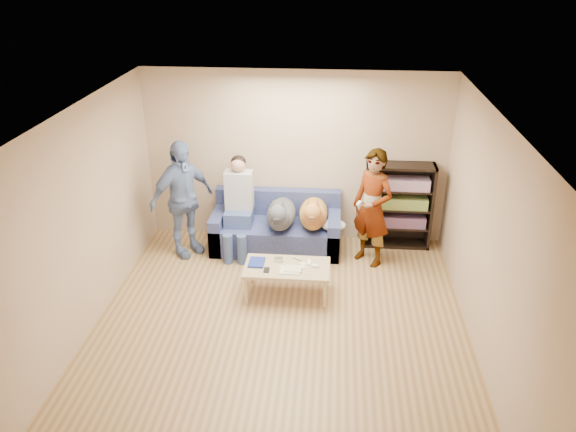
# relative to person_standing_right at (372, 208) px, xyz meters

# --- Properties ---
(ground) EXTENTS (5.00, 5.00, 0.00)m
(ground) POSITION_rel_person_standing_right_xyz_m (-1.13, -1.76, -0.85)
(ground) COLOR olive
(ground) RESTS_ON ground
(ceiling) EXTENTS (5.00, 5.00, 0.00)m
(ceiling) POSITION_rel_person_standing_right_xyz_m (-1.13, -1.76, 1.75)
(ceiling) COLOR white
(ceiling) RESTS_ON ground
(wall_back) EXTENTS (4.50, 0.00, 4.50)m
(wall_back) POSITION_rel_person_standing_right_xyz_m (-1.13, 0.74, 0.45)
(wall_back) COLOR tan
(wall_back) RESTS_ON ground
(wall_front) EXTENTS (4.50, 0.00, 4.50)m
(wall_front) POSITION_rel_person_standing_right_xyz_m (-1.13, -4.26, 0.45)
(wall_front) COLOR tan
(wall_front) RESTS_ON ground
(wall_left) EXTENTS (0.00, 5.00, 5.00)m
(wall_left) POSITION_rel_person_standing_right_xyz_m (-3.38, -1.76, 0.45)
(wall_left) COLOR tan
(wall_left) RESTS_ON ground
(wall_right) EXTENTS (0.00, 5.00, 5.00)m
(wall_right) POSITION_rel_person_standing_right_xyz_m (1.12, -1.76, 0.45)
(wall_right) COLOR tan
(wall_right) RESTS_ON ground
(blanket) EXTENTS (0.37, 0.31, 0.13)m
(blanket) POSITION_rel_person_standing_right_xyz_m (-0.53, 0.14, -0.36)
(blanket) COLOR #B1B1B6
(blanket) RESTS_ON sofa
(person_standing_right) EXTENTS (0.74, 0.71, 1.70)m
(person_standing_right) POSITION_rel_person_standing_right_xyz_m (0.00, 0.00, 0.00)
(person_standing_right) COLOR gray
(person_standing_right) RESTS_ON ground
(person_standing_left) EXTENTS (1.01, 1.03, 1.74)m
(person_standing_left) POSITION_rel_person_standing_right_xyz_m (-2.71, 0.03, 0.02)
(person_standing_left) COLOR #6C7EAD
(person_standing_left) RESTS_ON ground
(held_controller) EXTENTS (0.08, 0.12, 0.03)m
(held_controller) POSITION_rel_person_standing_right_xyz_m (-0.20, -0.20, 0.16)
(held_controller) COLOR white
(held_controller) RESTS_ON person_standing_right
(notebook_blue) EXTENTS (0.20, 0.26, 0.03)m
(notebook_blue) POSITION_rel_person_standing_right_xyz_m (-1.51, -0.91, -0.42)
(notebook_blue) COLOR navy
(notebook_blue) RESTS_ON coffee_table
(papers) EXTENTS (0.26, 0.20, 0.02)m
(papers) POSITION_rel_person_standing_right_xyz_m (-1.06, -1.06, -0.42)
(papers) COLOR silver
(papers) RESTS_ON coffee_table
(magazine) EXTENTS (0.22, 0.17, 0.01)m
(magazine) POSITION_rel_person_standing_right_xyz_m (-1.03, -1.04, -0.41)
(magazine) COLOR beige
(magazine) RESTS_ON coffee_table
(camera_silver) EXTENTS (0.11, 0.06, 0.05)m
(camera_silver) POSITION_rel_person_standing_right_xyz_m (-1.23, -0.84, -0.40)
(camera_silver) COLOR #B1B1B6
(camera_silver) RESTS_ON coffee_table
(controller_a) EXTENTS (0.04, 0.13, 0.03)m
(controller_a) POSITION_rel_person_standing_right_xyz_m (-0.83, -0.86, -0.41)
(controller_a) COLOR white
(controller_a) RESTS_ON coffee_table
(controller_b) EXTENTS (0.09, 0.06, 0.03)m
(controller_b) POSITION_rel_person_standing_right_xyz_m (-0.75, -0.94, -0.41)
(controller_b) COLOR silver
(controller_b) RESTS_ON coffee_table
(headphone_cup_a) EXTENTS (0.07, 0.07, 0.02)m
(headphone_cup_a) POSITION_rel_person_standing_right_xyz_m (-0.91, -0.98, -0.42)
(headphone_cup_a) COLOR white
(headphone_cup_a) RESTS_ON coffee_table
(headphone_cup_b) EXTENTS (0.07, 0.07, 0.02)m
(headphone_cup_b) POSITION_rel_person_standing_right_xyz_m (-0.91, -0.90, -0.42)
(headphone_cup_b) COLOR white
(headphone_cup_b) RESTS_ON coffee_table
(pen_orange) EXTENTS (0.13, 0.06, 0.01)m
(pen_orange) POSITION_rel_person_standing_right_xyz_m (-1.13, -1.12, -0.43)
(pen_orange) COLOR orange
(pen_orange) RESTS_ON coffee_table
(pen_black) EXTENTS (0.13, 0.08, 0.01)m
(pen_black) POSITION_rel_person_standing_right_xyz_m (-0.99, -0.78, -0.43)
(pen_black) COLOR black
(pen_black) RESTS_ON coffee_table
(wallet) EXTENTS (0.07, 0.12, 0.02)m
(wallet) POSITION_rel_person_standing_right_xyz_m (-1.36, -1.08, -0.42)
(wallet) COLOR black
(wallet) RESTS_ON coffee_table
(sofa) EXTENTS (1.90, 0.85, 0.82)m
(sofa) POSITION_rel_person_standing_right_xyz_m (-1.38, 0.33, -0.57)
(sofa) COLOR #515B93
(sofa) RESTS_ON ground
(person_seated) EXTENTS (0.40, 0.73, 1.47)m
(person_seated) POSITION_rel_person_standing_right_xyz_m (-1.92, 0.21, -0.08)
(person_seated) COLOR #3D4D87
(person_seated) RESTS_ON sofa
(dog_gray) EXTENTS (0.42, 1.25, 0.61)m
(dog_gray) POSITION_rel_person_standing_right_xyz_m (-1.30, 0.13, -0.21)
(dog_gray) COLOR #4C4E56
(dog_gray) RESTS_ON sofa
(dog_tan) EXTENTS (0.42, 1.17, 0.60)m
(dog_tan) POSITION_rel_person_standing_right_xyz_m (-0.83, 0.19, -0.21)
(dog_tan) COLOR #AE7B35
(dog_tan) RESTS_ON sofa
(coffee_table) EXTENTS (1.10, 0.60, 0.42)m
(coffee_table) POSITION_rel_person_standing_right_xyz_m (-1.11, -0.96, -0.48)
(coffee_table) COLOR tan
(coffee_table) RESTS_ON ground
(bookshelf) EXTENTS (1.00, 0.34, 1.30)m
(bookshelf) POSITION_rel_person_standing_right_xyz_m (0.42, 0.57, -0.17)
(bookshelf) COLOR black
(bookshelf) RESTS_ON ground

